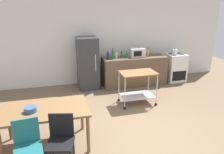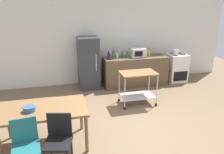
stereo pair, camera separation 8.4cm
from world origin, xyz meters
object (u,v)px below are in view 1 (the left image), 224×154
fruit_bowl (30,109)px  chair_teal (28,145)px  refrigerator (88,63)px  bottle_wine (121,55)px  chair_black (61,139)px  kettle (175,52)px  bottle_hot_sauce (108,56)px  bottle_soy_sauce (113,54)px  kitchen_cart (138,83)px  microwave (137,52)px  bottle_sesame_oil (116,55)px  bottle_vinegar (148,53)px  bottle_sparkling_water (127,55)px  dining_table (45,113)px  stove_oven (175,67)px

fruit_bowl → chair_teal: bearing=-92.4°
refrigerator → bottle_wine: bearing=-3.9°
chair_black → kettle: 4.94m
bottle_hot_sauce → bottle_soy_sauce: size_ratio=0.81×
kitchen_cart → bottle_hot_sauce: bottle_hot_sauce is taller
microwave → bottle_wine: bearing=-179.6°
refrigerator → bottle_sesame_oil: (0.86, -0.08, 0.21)m
refrigerator → bottle_vinegar: bearing=-2.6°
refrigerator → bottle_sparkling_water: size_ratio=7.52×
kettle → refrigerator: bearing=176.3°
chair_black → chair_teal: same height
dining_table → microwave: size_ratio=3.26×
bottle_vinegar → fruit_bowl: bearing=-141.1°
dining_table → bottle_soy_sauce: (1.94, 2.54, 0.37)m
dining_table → fruit_bowl: 0.27m
bottle_wine → kettle: kettle is taller
chair_teal → refrigerator: refrigerator is taller
chair_black → bottle_sparkling_water: 3.88m
chair_teal → dining_table: bearing=62.5°
refrigerator → chair_black: bearing=-106.2°
bottle_sparkling_water → chair_black: bearing=-123.9°
dining_table → chair_teal: (-0.25, -0.67, -0.15)m
bottle_sesame_oil → bottle_vinegar: 1.04m
stove_oven → chair_teal: bearing=-142.8°
dining_table → chair_black: size_ratio=1.69×
dining_table → bottle_sesame_oil: 3.36m
kitchen_cart → bottle_soy_sauce: (-0.30, 1.29, 0.46)m
chair_teal → bottle_hot_sauce: bottle_hot_sauce is taller
microwave → bottle_vinegar: (0.36, -0.02, -0.02)m
chair_teal → bottle_soy_sauce: 3.92m
dining_table → bottle_soy_sauce: bottle_soy_sauce is taller
stove_oven → bottle_sparkling_water: bottle_sparkling_water is taller
bottle_vinegar → kitchen_cart: bearing=-122.4°
stove_oven → microwave: 1.48m
chair_black → bottle_hot_sauce: (1.55, 3.16, 0.49)m
dining_table → bottle_wine: size_ratio=7.38×
stove_oven → bottle_hot_sauce: bottle_hot_sauce is taller
refrigerator → fruit_bowl: bearing=-117.3°
refrigerator → kitchen_cart: (1.03, -1.46, -0.20)m
bottle_sparkling_water → kettle: 1.61m
chair_black → chair_teal: 0.48m
kitchen_cart → kettle: (1.75, 1.28, 0.43)m
chair_black → bottle_hot_sauce: size_ratio=3.47×
bottle_sesame_oil → bottle_vinegar: bottle_vinegar is taller
bottle_sparkling_water → kettle: (1.61, -0.02, 0.02)m
kitchen_cart → bottle_vinegar: 1.68m
refrigerator → kettle: size_ratio=6.47×
dining_table → kettle: kettle is taller
dining_table → microwave: microwave is taller
stove_oven → bottle_vinegar: (-1.00, -0.01, 0.56)m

